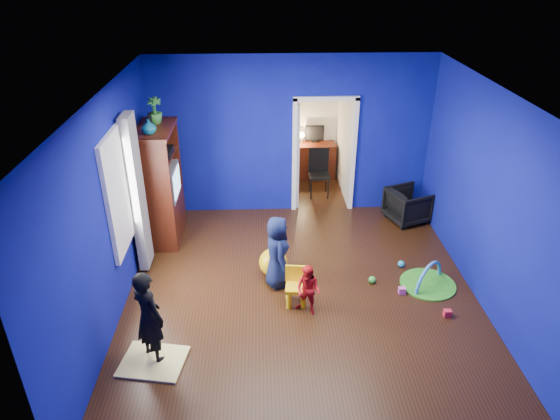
{
  "coord_description": "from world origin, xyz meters",
  "views": [
    {
      "loc": [
        -0.54,
        -5.73,
        4.45
      ],
      "look_at": [
        -0.3,
        0.4,
        1.21
      ],
      "focal_mm": 32.0,
      "sensor_mm": 36.0,
      "label": 1
    }
  ],
  "objects_px": {
    "child_black": "(149,317)",
    "child_navy": "(277,252)",
    "vase": "(149,127)",
    "play_mat": "(428,284)",
    "kid_chair": "(296,289)",
    "hopper_ball": "(273,262)",
    "folding_chair": "(319,174)",
    "toddler_red": "(308,290)",
    "study_desk": "(314,160)",
    "armchair": "(408,205)",
    "crt_tv": "(163,182)",
    "tv_armoire": "(160,185)"
  },
  "relations": [
    {
      "from": "child_black",
      "to": "child_navy",
      "type": "relative_size",
      "value": 1.11
    },
    {
      "from": "vase",
      "to": "play_mat",
      "type": "relative_size",
      "value": 0.28
    },
    {
      "from": "child_black",
      "to": "vase",
      "type": "height_order",
      "value": "vase"
    },
    {
      "from": "vase",
      "to": "kid_chair",
      "type": "height_order",
      "value": "vase"
    },
    {
      "from": "hopper_ball",
      "to": "folding_chair",
      "type": "distance_m",
      "value": 2.9
    },
    {
      "from": "play_mat",
      "to": "folding_chair",
      "type": "height_order",
      "value": "folding_chair"
    },
    {
      "from": "toddler_red",
      "to": "study_desk",
      "type": "xyz_separation_m",
      "value": [
        0.55,
        4.59,
        0.01
      ]
    },
    {
      "from": "toddler_red",
      "to": "vase",
      "type": "height_order",
      "value": "vase"
    },
    {
      "from": "armchair",
      "to": "crt_tv",
      "type": "distance_m",
      "value": 4.35
    },
    {
      "from": "child_navy",
      "to": "hopper_ball",
      "type": "bearing_deg",
      "value": 1.18
    },
    {
      "from": "hopper_ball",
      "to": "folding_chair",
      "type": "height_order",
      "value": "folding_chair"
    },
    {
      "from": "study_desk",
      "to": "play_mat",
      "type": "bearing_deg",
      "value": -72.15
    },
    {
      "from": "vase",
      "to": "tv_armoire",
      "type": "distance_m",
      "value": 1.13
    },
    {
      "from": "child_navy",
      "to": "tv_armoire",
      "type": "xyz_separation_m",
      "value": [
        -1.88,
        1.48,
        0.42
      ]
    },
    {
      "from": "toddler_red",
      "to": "tv_armoire",
      "type": "relative_size",
      "value": 0.38
    },
    {
      "from": "hopper_ball",
      "to": "study_desk",
      "type": "relative_size",
      "value": 0.49
    },
    {
      "from": "crt_tv",
      "to": "folding_chair",
      "type": "bearing_deg",
      "value": 28.17
    },
    {
      "from": "armchair",
      "to": "child_navy",
      "type": "height_order",
      "value": "child_navy"
    },
    {
      "from": "toddler_red",
      "to": "child_black",
      "type": "bearing_deg",
      "value": -124.98
    },
    {
      "from": "crt_tv",
      "to": "hopper_ball",
      "type": "relative_size",
      "value": 1.61
    },
    {
      "from": "armchair",
      "to": "kid_chair",
      "type": "xyz_separation_m",
      "value": [
        -2.2,
        -2.33,
        -0.06
      ]
    },
    {
      "from": "child_navy",
      "to": "vase",
      "type": "bearing_deg",
      "value": 47.67
    },
    {
      "from": "hopper_ball",
      "to": "folding_chair",
      "type": "bearing_deg",
      "value": 69.98
    },
    {
      "from": "study_desk",
      "to": "crt_tv",
      "type": "bearing_deg",
      "value": -138.61
    },
    {
      "from": "vase",
      "to": "play_mat",
      "type": "xyz_separation_m",
      "value": [
        4.12,
        -1.29,
        -2.06
      ]
    },
    {
      "from": "hopper_ball",
      "to": "kid_chair",
      "type": "relative_size",
      "value": 0.87
    },
    {
      "from": "play_mat",
      "to": "study_desk",
      "type": "height_order",
      "value": "study_desk"
    },
    {
      "from": "tv_armoire",
      "to": "study_desk",
      "type": "bearing_deg",
      "value": 40.99
    },
    {
      "from": "child_navy",
      "to": "kid_chair",
      "type": "distance_m",
      "value": 0.61
    },
    {
      "from": "child_black",
      "to": "tv_armoire",
      "type": "height_order",
      "value": "tv_armoire"
    },
    {
      "from": "study_desk",
      "to": "child_navy",
      "type": "bearing_deg",
      "value": -103.46
    },
    {
      "from": "crt_tv",
      "to": "folding_chair",
      "type": "distance_m",
      "value": 3.2
    },
    {
      "from": "crt_tv",
      "to": "tv_armoire",
      "type": "bearing_deg",
      "value": 180.0
    },
    {
      "from": "child_black",
      "to": "tv_armoire",
      "type": "relative_size",
      "value": 0.63
    },
    {
      "from": "armchair",
      "to": "play_mat",
      "type": "height_order",
      "value": "armchair"
    },
    {
      "from": "play_mat",
      "to": "folding_chair",
      "type": "bearing_deg",
      "value": 112.9
    },
    {
      "from": "folding_chair",
      "to": "child_black",
      "type": "bearing_deg",
      "value": -119.56
    },
    {
      "from": "tv_armoire",
      "to": "study_desk",
      "type": "height_order",
      "value": "tv_armoire"
    },
    {
      "from": "kid_chair",
      "to": "folding_chair",
      "type": "xyz_separation_m",
      "value": [
        0.7,
        3.43,
        0.21
      ]
    },
    {
      "from": "play_mat",
      "to": "study_desk",
      "type": "relative_size",
      "value": 0.93
    },
    {
      "from": "tv_armoire",
      "to": "folding_chair",
      "type": "xyz_separation_m",
      "value": [
        2.82,
        1.49,
        -0.52
      ]
    },
    {
      "from": "child_black",
      "to": "kid_chair",
      "type": "bearing_deg",
      "value": -110.34
    },
    {
      "from": "child_navy",
      "to": "vase",
      "type": "xyz_separation_m",
      "value": [
        -1.88,
        1.18,
        1.51
      ]
    },
    {
      "from": "hopper_ball",
      "to": "study_desk",
      "type": "xyz_separation_m",
      "value": [
        0.99,
        3.68,
        0.16
      ]
    },
    {
      "from": "armchair",
      "to": "tv_armoire",
      "type": "xyz_separation_m",
      "value": [
        -4.32,
        -0.39,
        0.67
      ]
    },
    {
      "from": "child_black",
      "to": "hopper_ball",
      "type": "distance_m",
      "value": 2.29
    },
    {
      "from": "hopper_ball",
      "to": "kid_chair",
      "type": "distance_m",
      "value": 0.77
    },
    {
      "from": "tv_armoire",
      "to": "kid_chair",
      "type": "height_order",
      "value": "tv_armoire"
    },
    {
      "from": "child_black",
      "to": "toddler_red",
      "type": "relative_size",
      "value": 1.68
    },
    {
      "from": "toddler_red",
      "to": "hopper_ball",
      "type": "height_order",
      "value": "toddler_red"
    }
  ]
}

